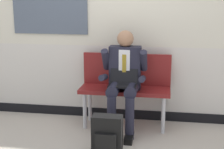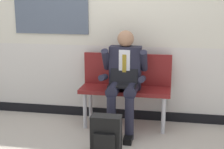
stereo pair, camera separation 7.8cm
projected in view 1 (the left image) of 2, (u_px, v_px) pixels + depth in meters
name	position (u px, v px, depth m)	size (l,w,h in m)	color
ground_plane	(101.00, 132.00, 4.30)	(18.00, 18.00, 0.00)	#B2A899
station_wall	(108.00, 10.00, 4.52)	(6.99, 0.17, 3.05)	beige
bench_with_person	(126.00, 83.00, 4.43)	(1.17, 0.42, 0.95)	maroon
person_seated	(124.00, 78.00, 4.21)	(0.57, 0.70, 1.28)	#1E1E2D
backpack	(107.00, 135.00, 3.69)	(0.33, 0.21, 0.43)	black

